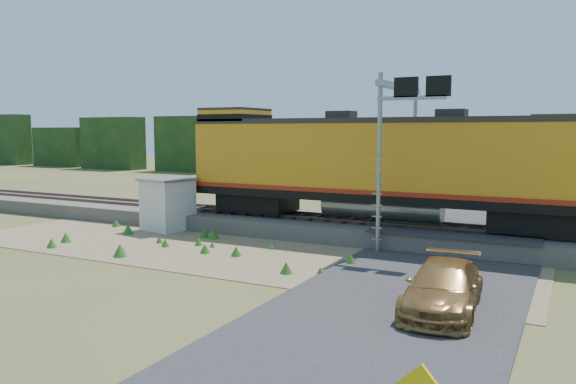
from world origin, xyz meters
The scene contains 11 objects.
ground centered at (0.00, 0.00, 0.00)m, with size 140.00×140.00×0.00m, color #475123.
ballast centered at (0.00, 6.00, 0.40)m, with size 70.00×5.00×0.80m, color slate.
rails centered at (0.00, 6.00, 0.88)m, with size 70.00×1.54×0.16m.
dirt_shoulder centered at (-2.00, 0.50, 0.01)m, with size 26.00×8.00×0.03m, color #8C7754.
road centered at (7.00, 0.74, 0.09)m, with size 7.00×66.00×0.86m.
tree_line_north centered at (0.00, 38.00, 3.07)m, with size 130.00×3.00×6.50m.
weed_clumps centered at (-3.50, 0.10, 0.00)m, with size 15.00×6.20×0.56m, color #2C661D, non-canonical shape.
locomotive centered at (3.08, 6.00, 3.61)m, with size 20.82×3.18×5.37m.
shed centered at (-7.29, 3.41, 1.38)m, with size 2.68×2.68×2.72m.
signal_gantry centered at (4.54, 5.32, 5.63)m, with size 2.99×6.20×7.55m.
car centered at (8.29, -3.45, 0.70)m, with size 1.95×4.80×1.39m, color olive.
Camera 1 is at (11.55, -19.35, 5.16)m, focal length 35.00 mm.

